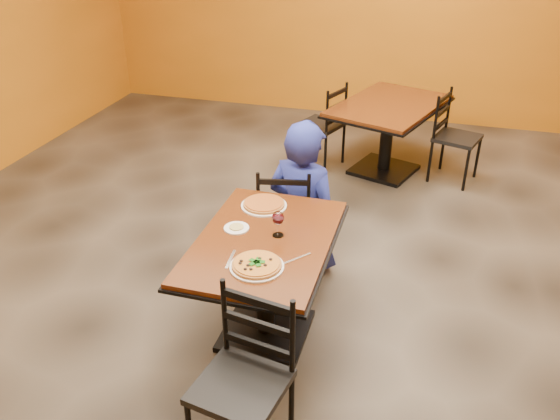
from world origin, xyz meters
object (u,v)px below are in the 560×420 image
(table_main, at_px, (265,265))
(diner, at_px, (304,196))
(table_second, at_px, (388,121))
(pizza_main, at_px, (257,264))
(plate_main, at_px, (257,267))
(chair_main_near, at_px, (241,387))
(chair_main_far, at_px, (285,216))
(pizza_far, at_px, (264,204))
(side_plate, at_px, (236,228))
(chair_second_right, at_px, (457,138))
(plate_far, at_px, (264,206))
(chair_second_left, at_px, (321,125))
(wine_glass, at_px, (278,223))

(table_main, height_order, diner, diner)
(table_second, relative_size, pizza_main, 5.41)
(diner, distance_m, plate_main, 1.19)
(pizza_main, bearing_deg, chair_main_near, -79.77)
(chair_main_far, relative_size, pizza_main, 3.11)
(pizza_main, height_order, pizza_far, same)
(table_second, distance_m, side_plate, 2.81)
(table_main, bearing_deg, chair_second_right, 67.77)
(chair_second_right, relative_size, plate_far, 2.92)
(chair_main_near, bearing_deg, chair_main_far, 108.34)
(plate_main, height_order, pizza_far, pizza_far)
(chair_main_near, distance_m, side_plate, 1.09)
(pizza_far, distance_m, side_plate, 0.34)
(table_main, xyz_separation_m, chair_second_right, (1.14, 2.79, -0.10))
(table_main, distance_m, chair_second_left, 2.81)
(wine_glass, bearing_deg, pizza_far, 120.53)
(wine_glass, bearing_deg, table_main, -138.62)
(table_second, distance_m, plate_far, 2.47)
(chair_second_left, distance_m, wine_glass, 2.78)
(table_main, relative_size, diner, 1.02)
(chair_second_right, xyz_separation_m, pizza_far, (-1.27, -2.40, 0.32))
(table_main, distance_m, side_plate, 0.29)
(table_second, xyz_separation_m, plate_main, (-0.39, -3.10, 0.19))
(table_second, relative_size, chair_second_left, 1.71)
(plate_main, distance_m, side_plate, 0.45)
(diner, distance_m, pizza_far, 0.54)
(chair_main_near, distance_m, wine_glass, 1.06)
(table_second, distance_m, pizza_far, 2.48)
(table_main, bearing_deg, table_second, 80.98)
(chair_main_near, bearing_deg, side_plate, 120.14)
(diner, bearing_deg, pizza_main, 107.09)
(chair_second_right, relative_size, wine_glass, 5.02)
(table_main, distance_m, plate_far, 0.46)
(pizza_far, bearing_deg, table_second, 76.63)
(chair_main_far, bearing_deg, table_main, 84.96)
(chair_main_far, bearing_deg, chair_second_left, -97.65)
(chair_second_right, bearing_deg, wine_glass, 176.02)
(pizza_far, relative_size, wine_glass, 1.56)
(plate_far, distance_m, pizza_far, 0.02)
(pizza_far, bearing_deg, chair_main_far, 86.70)
(chair_second_right, distance_m, plate_main, 3.30)
(table_main, height_order, chair_main_far, chair_main_far)
(plate_main, height_order, side_plate, same)
(chair_second_left, height_order, chair_second_right, chair_second_right)
(chair_second_right, xyz_separation_m, wine_glass, (-1.07, -2.73, 0.39))
(table_main, relative_size, plate_far, 3.97)
(chair_second_right, distance_m, wine_glass, 2.96)
(chair_main_far, height_order, chair_second_right, chair_second_right)
(table_main, distance_m, chair_main_far, 0.84)
(chair_second_right, bearing_deg, table_main, 175.23)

